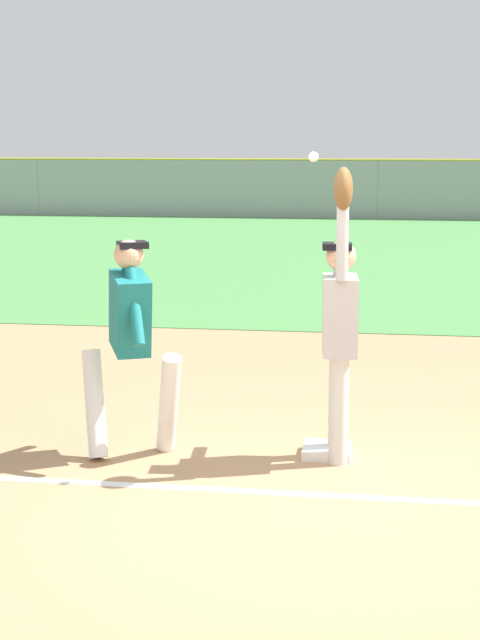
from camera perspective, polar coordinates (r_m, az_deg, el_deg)
name	(u,v)px	position (r m, az deg, el deg)	size (l,w,h in m)	color
ground_plane	(321,507)	(7.00, 4.60, -10.54)	(76.35, 76.35, 0.00)	tan
outfield_grass	(370,252)	(22.58, 7.40, 3.83)	(44.36, 19.18, 0.01)	#4C8C47
first_base	(327,451)	(8.08, 4.97, -7.38)	(0.38, 0.38, 0.08)	white
fielder	(340,319)	(7.72, 5.68, 0.03)	(0.30, 0.90, 2.28)	silver
runner	(130,332)	(7.87, -6.23, -0.70)	(0.89, 0.80, 1.72)	white
baseball	(314,157)	(7.39, 4.19, 9.20)	(0.07, 0.07, 0.07)	white
outfield_fence	(378,189)	(32.07, 7.80, 7.36)	(44.44, 0.08, 1.88)	#93999E
parked_car_green	(209,192)	(35.15, -1.75, 7.26)	(4.47, 2.25, 1.25)	#1E6B33
parked_car_white	(333,193)	(34.64, 5.32, 7.17)	(4.46, 2.24, 1.25)	white
parked_car_blue	(473,193)	(35.28, 13.07, 7.01)	(4.47, 2.26, 1.25)	#23389E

